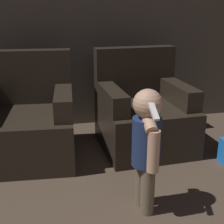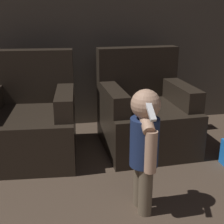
# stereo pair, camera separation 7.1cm
# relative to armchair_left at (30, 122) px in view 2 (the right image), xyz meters

# --- Properties ---
(wall_back) EXTENTS (8.40, 0.05, 2.60)m
(wall_back) POSITION_rel_armchair_left_xyz_m (0.86, 0.77, 0.96)
(wall_back) COLOR #51493F
(wall_back) RESTS_ON ground_plane
(armchair_left) EXTENTS (0.92, 0.93, 0.98)m
(armchair_left) POSITION_rel_armchair_left_xyz_m (0.00, 0.00, 0.00)
(armchair_left) COLOR black
(armchair_left) RESTS_ON ground_plane
(armchair_right) EXTENTS (0.90, 0.91, 0.98)m
(armchair_right) POSITION_rel_armchair_left_xyz_m (1.15, 0.00, 0.00)
(armchair_right) COLOR black
(armchair_right) RESTS_ON ground_plane
(person_toddler) EXTENTS (0.20, 0.35, 0.89)m
(person_toddler) POSITION_rel_armchair_left_xyz_m (0.83, -1.06, 0.19)
(person_toddler) COLOR brown
(person_toddler) RESTS_ON ground_plane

